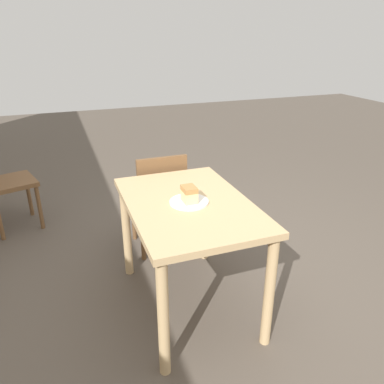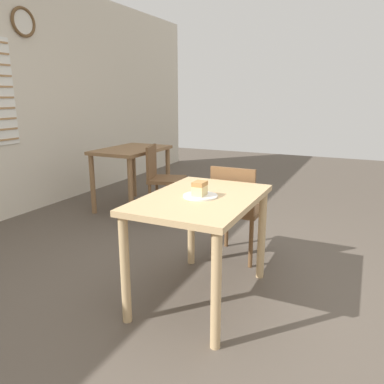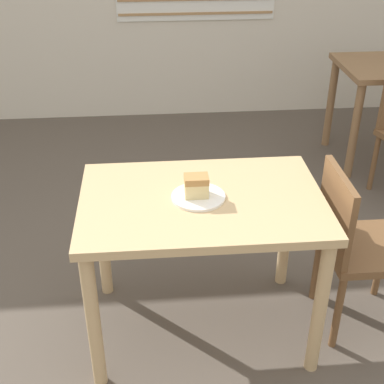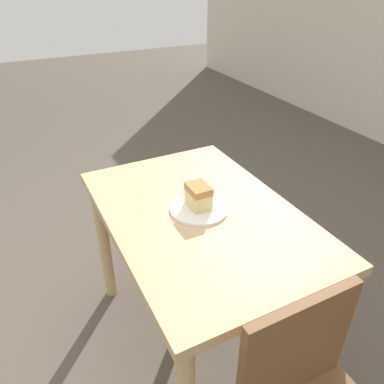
# 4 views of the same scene
# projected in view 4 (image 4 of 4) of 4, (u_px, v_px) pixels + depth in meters

# --- Properties ---
(ground_plane) EXTENTS (14.00, 14.00, 0.00)m
(ground_plane) POSITION_uv_depth(u_px,v_px,m) (159.00, 357.00, 1.77)
(ground_plane) COLOR brown
(dining_table_near) EXTENTS (1.06, 0.71, 0.75)m
(dining_table_near) POSITION_uv_depth(u_px,v_px,m) (200.00, 235.00, 1.54)
(dining_table_near) COLOR tan
(dining_table_near) RESTS_ON ground_plane
(plate) EXTENTS (0.23, 0.23, 0.01)m
(plate) POSITION_uv_depth(u_px,v_px,m) (199.00, 208.00, 1.49)
(plate) COLOR white
(plate) RESTS_ON dining_table_near
(cake_slice) EXTENTS (0.10, 0.08, 0.09)m
(cake_slice) POSITION_uv_depth(u_px,v_px,m) (198.00, 196.00, 1.47)
(cake_slice) COLOR #E5CC89
(cake_slice) RESTS_ON plate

